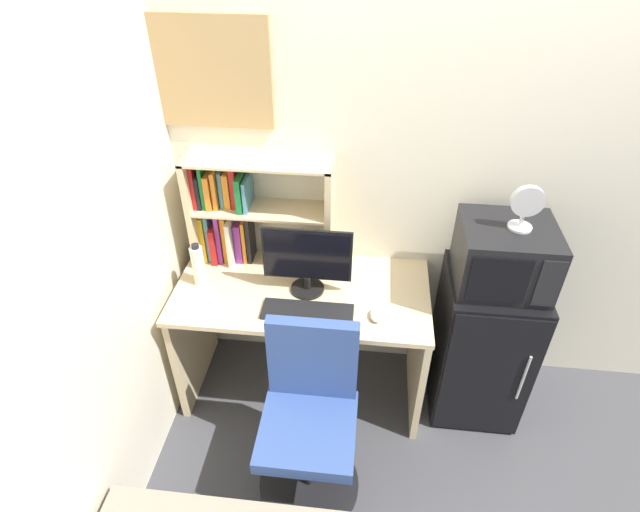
# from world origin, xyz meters

# --- Properties ---
(wall_back) EXTENTS (6.40, 0.04, 2.60)m
(wall_back) POSITION_xyz_m (0.40, 0.02, 1.30)
(wall_back) COLOR silver
(wall_back) RESTS_ON ground_plane
(desk) EXTENTS (1.33, 0.66, 0.78)m
(desk) POSITION_xyz_m (-0.88, -0.33, 0.54)
(desk) COLOR beige
(desk) RESTS_ON ground_plane
(hutch_bookshelf) EXTENTS (0.75, 0.23, 0.63)m
(hutch_bookshelf) POSITION_xyz_m (-1.24, -0.10, 1.10)
(hutch_bookshelf) COLOR beige
(hutch_bookshelf) RESTS_ON desk
(monitor) EXTENTS (0.45, 0.17, 0.37)m
(monitor) POSITION_xyz_m (-0.85, -0.33, 0.98)
(monitor) COLOR black
(monitor) RESTS_ON desk
(keyboard) EXTENTS (0.45, 0.14, 0.02)m
(keyboard) POSITION_xyz_m (-0.83, -0.51, 0.79)
(keyboard) COLOR black
(keyboard) RESTS_ON desk
(computer_mouse) EXTENTS (0.07, 0.10, 0.04)m
(computer_mouse) POSITION_xyz_m (-0.49, -0.50, 0.79)
(computer_mouse) COLOR silver
(computer_mouse) RESTS_ON desk
(water_bottle) EXTENTS (0.07, 0.07, 0.25)m
(water_bottle) POSITION_xyz_m (-1.42, -0.34, 0.89)
(water_bottle) COLOR silver
(water_bottle) RESTS_ON desk
(mini_fridge) EXTENTS (0.47, 0.52, 0.89)m
(mini_fridge) POSITION_xyz_m (0.10, -0.30, 0.45)
(mini_fridge) COLOR black
(mini_fridge) RESTS_ON ground_plane
(microwave) EXTENTS (0.44, 0.41, 0.32)m
(microwave) POSITION_xyz_m (0.10, -0.29, 1.05)
(microwave) COLOR black
(microwave) RESTS_ON mini_fridge
(desk_fan) EXTENTS (0.15, 0.11, 0.22)m
(desk_fan) POSITION_xyz_m (0.14, -0.30, 1.33)
(desk_fan) COLOR silver
(desk_fan) RESTS_ON microwave
(desk_chair) EXTENTS (0.50, 0.50, 0.96)m
(desk_chair) POSITION_xyz_m (-0.77, -0.90, 0.42)
(desk_chair) COLOR black
(desk_chair) RESTS_ON ground_plane
(wall_corkboard) EXTENTS (0.57, 0.02, 0.52)m
(wall_corkboard) POSITION_xyz_m (-1.33, -0.01, 1.78)
(wall_corkboard) COLOR tan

